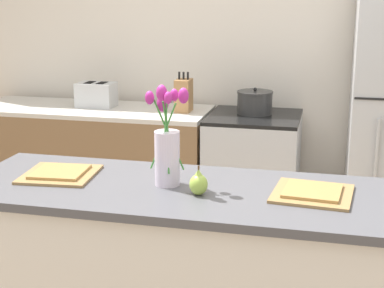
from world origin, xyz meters
The scene contains 10 objects.
back_wall centered at (0.00, 2.00, 1.35)m, with size 5.20×0.08×2.70m.
back_counter centered at (-1.06, 1.60, 0.45)m, with size 1.68×0.60×0.90m.
stove_range centered at (0.10, 1.60, 0.45)m, with size 0.60×0.61×0.90m.
flower_vase centered at (-0.05, 0.03, 1.09)m, with size 0.18×0.12×0.42m.
pear_figurine centered at (0.10, -0.06, 0.97)m, with size 0.07×0.07×0.12m.
plate_setting_left centered at (-0.54, 0.04, 0.93)m, with size 0.33×0.33×0.02m.
plate_setting_right centered at (0.54, 0.04, 0.93)m, with size 0.33×0.33×0.02m.
toaster centered at (-1.03, 1.64, 0.99)m, with size 0.28×0.18×0.17m.
cooking_pot centered at (0.09, 1.65, 0.98)m, with size 0.24×0.24×0.18m.
knife_block centered at (-0.38, 1.61, 1.01)m, with size 0.10×0.14×0.27m.
Camera 1 is at (0.59, -2.19, 1.70)m, focal length 55.00 mm.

